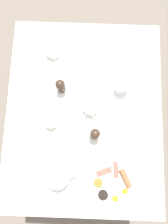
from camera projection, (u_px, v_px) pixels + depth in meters
name	position (u px, v px, depth m)	size (l,w,h in m)	color
ground_plane	(84.00, 128.00, 1.98)	(8.00, 8.00, 0.00)	#70665B
table	(84.00, 115.00, 1.30)	(0.88, 1.11, 0.77)	white
breakfast_plate	(113.00, 184.00, 1.15)	(0.28, 0.28, 0.04)	white
teapot_near	(58.00, 176.00, 1.12)	(0.20, 0.12, 0.12)	white
teacup_with_saucer_left	(91.00, 108.00, 1.21)	(0.15, 0.15, 0.06)	white
teacup_with_saucer_right	(53.00, 52.00, 1.27)	(0.15, 0.15, 0.06)	white
water_glass_tall	(122.00, 86.00, 1.21)	(0.08, 0.08, 0.09)	white
creamer_jug	(51.00, 123.00, 1.19)	(0.09, 0.06, 0.06)	white
pepper_grinder	(61.00, 86.00, 1.20)	(0.05, 0.05, 0.11)	#38281E
salt_grinder	(95.00, 134.00, 1.15)	(0.05, 0.05, 0.11)	#38281E
fork_by_plate	(123.00, 43.00, 1.31)	(0.15, 0.12, 0.00)	silver
knife_by_plate	(33.00, 83.00, 1.26)	(0.04, 0.19, 0.00)	silver
spoon_for_tea	(137.00, 128.00, 1.21)	(0.11, 0.13, 0.00)	silver
fork_spare	(85.00, 64.00, 1.28)	(0.19, 0.02, 0.00)	silver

